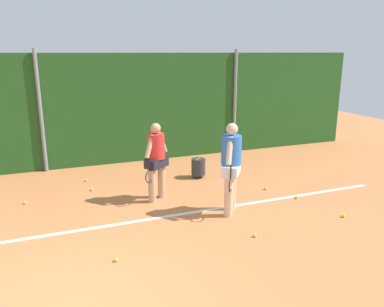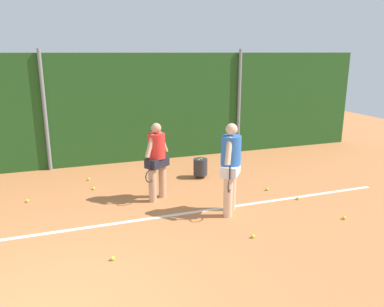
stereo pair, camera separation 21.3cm
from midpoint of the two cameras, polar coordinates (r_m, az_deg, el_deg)
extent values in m
plane|color=#C67542|center=(6.98, -19.97, -12.79)|extent=(30.52, 30.52, 0.00)
cube|color=#23511E|center=(10.98, -20.75, 5.78)|extent=(19.84, 0.25, 3.14)
cylinder|color=gray|center=(10.79, -20.78, 5.94)|extent=(0.10, 0.10, 3.25)
cylinder|color=gray|center=(12.09, 7.61, 7.66)|extent=(0.10, 0.10, 3.25)
cube|color=white|center=(7.37, -19.98, -11.22)|extent=(14.50, 0.10, 0.01)
cylinder|color=beige|center=(7.82, 6.76, -5.63)|extent=(0.18, 0.18, 0.81)
cylinder|color=beige|center=(7.49, 6.26, -6.57)|extent=(0.18, 0.18, 0.81)
cube|color=white|center=(7.49, 6.63, -2.44)|extent=(0.57, 0.62, 0.22)
cylinder|color=blue|center=(7.38, 6.72, 0.48)|extent=(0.39, 0.39, 0.57)
sphere|color=beige|center=(7.29, 6.82, 3.64)|extent=(0.23, 0.23, 0.23)
cylinder|color=beige|center=(7.58, 7.04, 1.20)|extent=(0.24, 0.29, 0.55)
cylinder|color=beige|center=(7.16, 6.41, 0.38)|extent=(0.24, 0.29, 0.55)
cylinder|color=black|center=(7.17, 6.59, -2.78)|extent=(0.03, 0.03, 0.28)
torus|color=#26262B|center=(7.26, 6.52, -4.81)|extent=(0.19, 0.24, 0.28)
cylinder|color=tan|center=(8.45, -3.77, -4.16)|extent=(0.17, 0.17, 0.75)
cylinder|color=tan|center=(8.21, -5.24, -4.77)|extent=(0.17, 0.17, 0.75)
cube|color=#23232D|center=(8.19, -4.56, -1.33)|extent=(0.58, 0.53, 0.20)
cylinder|color=red|center=(8.09, -4.61, 1.17)|extent=(0.37, 0.37, 0.53)
sphere|color=tan|center=(8.01, -4.67, 3.85)|extent=(0.22, 0.22, 0.22)
cylinder|color=tan|center=(8.24, -3.69, 1.72)|extent=(0.27, 0.22, 0.51)
cylinder|color=tan|center=(7.93, -5.59, 1.15)|extent=(0.27, 0.22, 0.51)
cylinder|color=black|center=(7.93, -5.65, -1.57)|extent=(0.03, 0.03, 0.28)
torus|color=#26262B|center=(8.01, -5.60, -3.42)|extent=(0.25, 0.18, 0.28)
cylinder|color=#2D2D33|center=(9.76, 1.90, -2.02)|extent=(0.36, 0.36, 0.42)
cylinder|color=#2D2D33|center=(9.88, 2.57, -3.33)|extent=(0.02, 0.02, 0.08)
cylinder|color=#2D2D33|center=(9.79, 1.20, -3.49)|extent=(0.02, 0.02, 0.08)
cylinder|color=#2D2D33|center=(9.94, 1.63, -3.19)|extent=(0.02, 0.02, 0.08)
sphere|color=#CCDB33|center=(9.74, 2.07, -0.87)|extent=(0.07, 0.07, 0.07)
sphere|color=#CCDB33|center=(9.67, 1.68, -1.00)|extent=(0.07, 0.07, 0.07)
sphere|color=#CCDB33|center=(6.23, -10.88, -15.29)|extent=(0.07, 0.07, 0.07)
sphere|color=#CCDB33|center=(9.13, 11.93, -5.27)|extent=(0.07, 0.07, 0.07)
sphere|color=#CCDB33|center=(8.74, 16.35, -6.50)|extent=(0.07, 0.07, 0.07)
sphere|color=#CCDB33|center=(9.25, -13.98, -5.12)|extent=(0.07, 0.07, 0.07)
sphere|color=#CCDB33|center=(8.07, 22.68, -8.92)|extent=(0.07, 0.07, 0.07)
sphere|color=#CCDB33|center=(9.94, -14.72, -3.75)|extent=(0.07, 0.07, 0.07)
sphere|color=#CCDB33|center=(10.34, -5.09, -2.56)|extent=(0.07, 0.07, 0.07)
sphere|color=#CCDB33|center=(8.96, -22.97, -6.58)|extent=(0.07, 0.07, 0.07)
sphere|color=#CCDB33|center=(6.87, 10.08, -12.18)|extent=(0.07, 0.07, 0.07)
camera|label=1|loc=(0.11, -89.21, 0.21)|focal=35.36mm
camera|label=2|loc=(0.11, 90.79, -0.21)|focal=35.36mm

